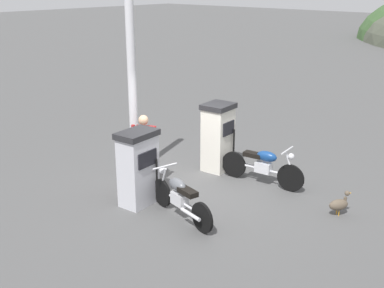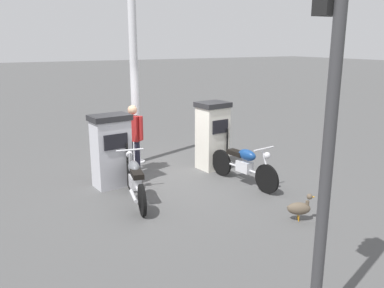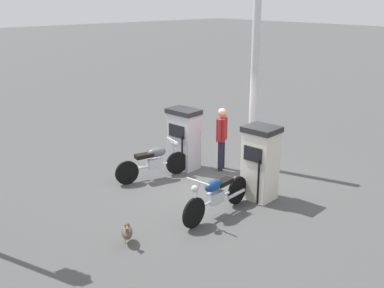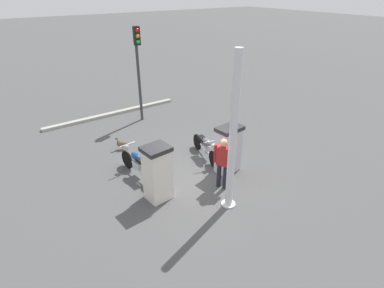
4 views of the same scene
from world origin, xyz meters
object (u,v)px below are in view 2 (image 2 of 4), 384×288
Objects in this scene: canopy_support_pole at (134,83)px; fuel_pump_near at (111,150)px; motorcycle_near_pump at (135,179)px; attendant_person at (133,135)px; wandering_duck at (299,208)px; fuel_pump_far at (213,135)px; motorcycle_far_pump at (244,164)px; roadside_traffic_light at (329,79)px.

fuel_pump_near is at bearing -39.11° from canopy_support_pole.
attendant_person is at bearing 159.05° from motorcycle_near_pump.
motorcycle_near_pump is 3.09m from canopy_support_pole.
wandering_duck is 0.12× the size of canopy_support_pole.
fuel_pump_far reaches higher than motorcycle_far_pump.
fuel_pump_near is at bearing -50.05° from attendant_person.
canopy_support_pole is (-6.78, 0.71, -0.67)m from roadside_traffic_light.
motorcycle_far_pump is at bearing 83.78° from motorcycle_near_pump.
attendant_person is (-1.69, 0.65, 0.48)m from motorcycle_near_pump.
motorcycle_near_pump is 3.14m from wandering_duck.
fuel_pump_far reaches higher than motorcycle_near_pump.
roadside_traffic_light reaches higher than attendant_person.
fuel_pump_far reaches higher than attendant_person.
wandering_duck is 3.74m from roadside_traffic_light.
fuel_pump_far is 6.12m from roadside_traffic_light.
fuel_pump_near reaches higher than motorcycle_near_pump.
fuel_pump_far is 0.41× the size of roadside_traffic_light.
fuel_pump_near is 3.15× the size of wandering_duck.
attendant_person is at bearing 129.95° from fuel_pump_near.
canopy_support_pole is (-2.44, 1.01, 1.60)m from motorcycle_near_pump.
canopy_support_pole is (-4.70, -1.16, 1.82)m from wandering_duck.
fuel_pump_far is 1.92m from attendant_person.
canopy_support_pole reaches higher than fuel_pump_near.
attendant_person is (-1.96, -1.80, 0.46)m from motorcycle_far_pump.
roadside_traffic_light is 0.94× the size of canopy_support_pole.
fuel_pump_near is 0.39× the size of roadside_traffic_light.
fuel_pump_near is at bearing -117.53° from motorcycle_far_pump.
roadside_traffic_light is (5.41, 0.40, 1.92)m from fuel_pump_near.
fuel_pump_near is 0.83× the size of motorcycle_near_pump.
canopy_support_pole is (-2.71, -1.43, 1.58)m from motorcycle_far_pump.
motorcycle_near_pump reaches higher than wandering_duck.
wandering_duck is (3.95, 1.52, -0.70)m from attendant_person.
attendant_person is at bearing -158.90° from wandering_duck.
canopy_support_pole is at bearing -133.51° from fuel_pump_far.
motorcycle_far_pump is (0.27, 2.45, 0.02)m from motorcycle_near_pump.
attendant_person is (-0.63, 0.75, 0.13)m from fuel_pump_near.
attendant_person reaches higher than fuel_pump_near.
fuel_pump_far is 0.87× the size of motorcycle_near_pump.
attendant_person reaches higher than motorcycle_near_pump.
attendant_person is at bearing 176.69° from roadside_traffic_light.
canopy_support_pole is (-1.38, -1.45, 1.21)m from fuel_pump_far.
fuel_pump_near is at bearing -90.00° from fuel_pump_far.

